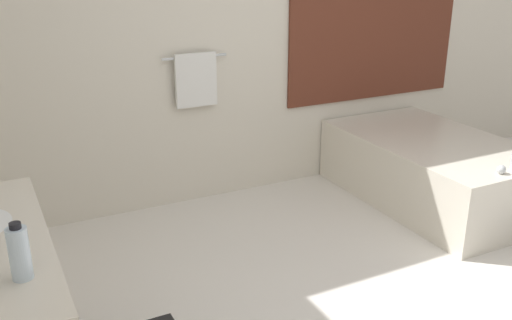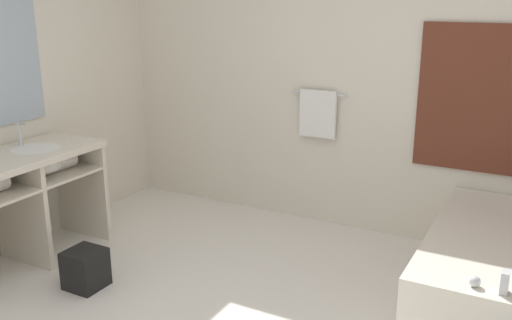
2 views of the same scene
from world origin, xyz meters
TOP-DOWN VIEW (x-y plane):
  - wall_back_with_blinds at (0.05, 2.23)m, footprint 7.40×0.13m
  - vanity_counter at (-1.90, 0.40)m, footprint 0.58×1.26m
  - sink_faucet at (-2.06, 0.57)m, footprint 0.09×0.04m
  - bathtub at (1.36, 1.35)m, footprint 1.01×1.69m
  - waste_bin at (-1.24, 0.32)m, footprint 0.24×0.24m

SIDE VIEW (x-z plane):
  - waste_bin at x=-1.24m, z-range 0.00..0.27m
  - bathtub at x=1.36m, z-range -0.04..0.59m
  - vanity_counter at x=-1.90m, z-range 0.20..1.05m
  - sink_faucet at x=-2.06m, z-range 0.85..1.03m
  - wall_back_with_blinds at x=0.05m, z-range -0.01..2.69m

